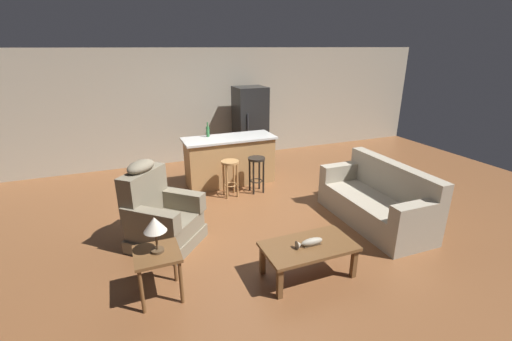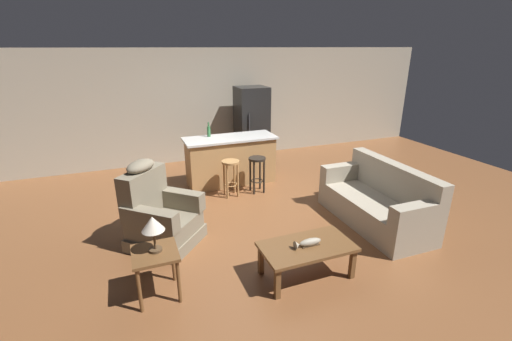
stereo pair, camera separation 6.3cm
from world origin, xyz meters
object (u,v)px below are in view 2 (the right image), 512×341
at_px(bar_stool_left, 231,172).
at_px(bar_stool_right, 257,168).
at_px(couch, 378,202).
at_px(bottle_tall_green, 209,131).
at_px(coffee_table, 307,249).
at_px(refrigerator, 252,125).
at_px(fish_figurine, 308,243).
at_px(kitchen_island, 231,160).
at_px(table_lamp, 153,225).
at_px(end_table, 156,260).
at_px(recliner_near_lamp, 159,215).

relative_size(bar_stool_left, bar_stool_right, 1.00).
distance_m(couch, bottle_tall_green, 3.39).
xyz_separation_m(coffee_table, bar_stool_right, (0.39, 2.59, 0.11)).
distance_m(bar_stool_right, refrigerator, 1.96).
height_order(fish_figurine, kitchen_island, kitchen_island).
distance_m(couch, table_lamp, 3.46).
height_order(couch, refrigerator, refrigerator).
height_order(coffee_table, bar_stool_right, bar_stool_right).
distance_m(end_table, table_lamp, 0.41).
relative_size(recliner_near_lamp, bar_stool_right, 1.76).
bearing_deg(table_lamp, couch, 8.14).
bearing_deg(kitchen_island, recliner_near_lamp, -131.36).
height_order(couch, end_table, couch).
distance_m(table_lamp, refrigerator, 4.90).
distance_m(refrigerator, bottle_tall_green, 1.63).
bearing_deg(end_table, couch, 8.33).
relative_size(fish_figurine, end_table, 0.61).
bearing_deg(fish_figurine, kitchen_island, 88.78).
distance_m(coffee_table, couch, 1.87).
distance_m(kitchen_island, refrigerator, 1.56).
relative_size(end_table, table_lamp, 1.37).
height_order(table_lamp, bar_stool_left, table_lamp).
bearing_deg(kitchen_island, bottle_tall_green, 150.87).
relative_size(couch, bottle_tall_green, 6.70).
bearing_deg(refrigerator, bar_stool_left, -121.02).
bearing_deg(end_table, bar_stool_left, 55.75).
xyz_separation_m(end_table, bottle_tall_green, (1.39, 3.14, 0.60)).
distance_m(recliner_near_lamp, table_lamp, 1.20).
bearing_deg(recliner_near_lamp, couch, 31.15).
distance_m(table_lamp, kitchen_island, 3.43).
height_order(table_lamp, bar_stool_right, table_lamp).
bearing_deg(bottle_tall_green, end_table, -113.94).
relative_size(end_table, kitchen_island, 0.31).
height_order(coffee_table, kitchen_island, kitchen_island).
xyz_separation_m(bar_stool_left, bar_stool_right, (0.52, 0.00, 0.00)).
distance_m(table_lamp, bar_stool_left, 2.80).
relative_size(table_lamp, bar_stool_right, 0.60).
bearing_deg(bar_stool_right, refrigerator, 72.31).
height_order(end_table, table_lamp, table_lamp).
distance_m(recliner_near_lamp, bottle_tall_green, 2.45).
xyz_separation_m(couch, bar_stool_left, (-1.83, 1.81, 0.13)).
height_order(fish_figurine, couch, couch).
bearing_deg(bottle_tall_green, coffee_table, -84.93).
relative_size(bar_stool_left, refrigerator, 0.39).
bearing_deg(bar_stool_right, end_table, -132.15).
bearing_deg(recliner_near_lamp, table_lamp, -55.70).
distance_m(recliner_near_lamp, bar_stool_right, 2.26).
xyz_separation_m(bar_stool_right, bottle_tall_green, (-0.69, 0.84, 0.59)).
xyz_separation_m(recliner_near_lamp, table_lamp, (-0.15, -1.10, 0.45)).
xyz_separation_m(end_table, kitchen_island, (1.76, 2.93, 0.02)).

